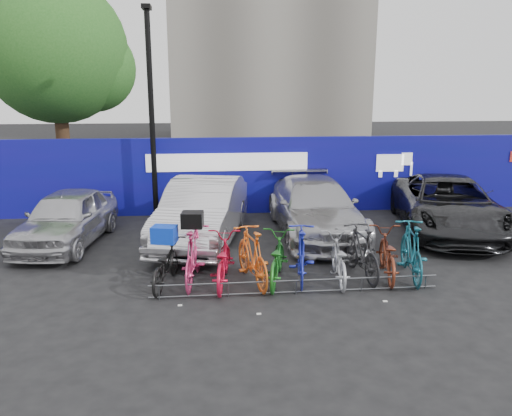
{
  "coord_description": "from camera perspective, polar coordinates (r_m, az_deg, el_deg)",
  "views": [
    {
      "loc": [
        -1.66,
        -9.44,
        3.86
      ],
      "look_at": [
        -0.51,
        2.0,
        1.1
      ],
      "focal_mm": 35.0,
      "sensor_mm": 36.0,
      "label": 1
    }
  ],
  "objects": [
    {
      "name": "ground",
      "position": [
        10.33,
        3.97,
        -8.49
      ],
      "size": [
        100.0,
        100.0,
        0.0
      ],
      "primitive_type": "plane",
      "color": "black",
      "rests_on": "ground"
    },
    {
      "name": "hoarding",
      "position": [
        15.76,
        0.43,
        3.77
      ],
      "size": [
        22.0,
        0.18,
        2.4
      ],
      "color": "#090F7F",
      "rests_on": "ground"
    },
    {
      "name": "tree",
      "position": [
        20.2,
        -21.26,
        16.02
      ],
      "size": [
        5.4,
        5.2,
        7.8
      ],
      "color": "#382314",
      "rests_on": "ground"
    },
    {
      "name": "lamppost",
      "position": [
        14.93,
        -11.87,
        10.93
      ],
      "size": [
        0.25,
        0.5,
        6.11
      ],
      "color": "black",
      "rests_on": "ground"
    },
    {
      "name": "bike_rack",
      "position": [
        9.73,
        4.58,
        -8.91
      ],
      "size": [
        5.6,
        0.03,
        0.3
      ],
      "color": "#595B60",
      "rests_on": "ground"
    },
    {
      "name": "car_0",
      "position": [
        13.45,
        -20.81,
        -1.03
      ],
      "size": [
        2.18,
        4.26,
        1.39
      ],
      "primitive_type": "imported",
      "rotation": [
        0.0,
        0.0,
        -0.14
      ],
      "color": "#ADADB2",
      "rests_on": "ground"
    },
    {
      "name": "car_1",
      "position": [
        12.82,
        -6.14,
        -0.41
      ],
      "size": [
        2.67,
        5.11,
        1.6
      ],
      "primitive_type": "imported",
      "rotation": [
        0.0,
        0.0,
        -0.21
      ],
      "color": "#BDBCC1",
      "rests_on": "ground"
    },
    {
      "name": "car_2",
      "position": [
        13.54,
        6.74,
        0.06
      ],
      "size": [
        2.08,
        5.11,
        1.48
      ],
      "primitive_type": "imported",
      "rotation": [
        0.0,
        0.0,
        -0.0
      ],
      "color": "#A4A4A8",
      "rests_on": "ground"
    },
    {
      "name": "car_3",
      "position": [
        14.66,
        21.03,
        0.33
      ],
      "size": [
        3.76,
        5.88,
        1.51
      ],
      "primitive_type": "imported",
      "rotation": [
        0.0,
        0.0,
        -0.25
      ],
      "color": "black",
      "rests_on": "ground"
    },
    {
      "name": "bike_0",
      "position": [
        10.16,
        -10.29,
        -6.34
      ],
      "size": [
        0.96,
        1.82,
        0.91
      ],
      "primitive_type": "imported",
      "rotation": [
        0.0,
        0.0,
        2.93
      ],
      "color": "black",
      "rests_on": "ground"
    },
    {
      "name": "bike_1",
      "position": [
        10.2,
        -7.16,
        -5.36
      ],
      "size": [
        0.8,
        2.01,
        1.17
      ],
      "primitive_type": "imported",
      "rotation": [
        0.0,
        0.0,
        3.01
      ],
      "color": "#CC3169",
      "rests_on": "ground"
    },
    {
      "name": "bike_2",
      "position": [
        10.07,
        -3.87,
        -6.03
      ],
      "size": [
        0.9,
        1.98,
        1.0
      ],
      "primitive_type": "imported",
      "rotation": [
        0.0,
        0.0,
        3.01
      ],
      "color": "red",
      "rests_on": "ground"
    },
    {
      "name": "bike_3",
      "position": [
        10.1,
        -0.44,
        -5.48
      ],
      "size": [
        0.94,
        2.0,
        1.16
      ],
      "primitive_type": "imported",
      "rotation": [
        0.0,
        0.0,
        3.35
      ],
      "color": "orange",
      "rests_on": "ground"
    },
    {
      "name": "bike_4",
      "position": [
        10.19,
        2.32,
        -5.81
      ],
      "size": [
        1.1,
        2.0,
        1.0
      ],
      "primitive_type": "imported",
      "rotation": [
        0.0,
        0.0,
        2.9
      ],
      "color": "#1D6E1E",
      "rests_on": "ground"
    },
    {
      "name": "bike_5",
      "position": [
        10.3,
        5.21,
        -5.24
      ],
      "size": [
        0.83,
        1.94,
        1.13
      ],
      "primitive_type": "imported",
      "rotation": [
        0.0,
        0.0,
        2.98
      ],
      "color": "#1C25A3",
      "rests_on": "ground"
    },
    {
      "name": "bike_6",
      "position": [
        10.38,
        9.37,
        -5.77
      ],
      "size": [
        0.83,
        1.85,
        0.94
      ],
      "primitive_type": "imported",
      "rotation": [
        0.0,
        0.0,
        3.02
      ],
      "color": "#A2A4AA",
      "rests_on": "ground"
    },
    {
      "name": "bike_7",
      "position": [
        10.65,
        11.98,
        -4.9
      ],
      "size": [
        0.66,
        1.89,
        1.11
      ],
      "primitive_type": "imported",
      "rotation": [
        0.0,
        0.0,
        3.22
      ],
      "color": "black",
      "rests_on": "ground"
    },
    {
      "name": "bike_8",
      "position": [
        10.8,
        14.71,
        -5.11
      ],
      "size": [
        1.04,
        1.99,
        1.0
      ],
      "primitive_type": "imported",
      "rotation": [
        0.0,
        0.0,
        2.93
      ],
      "color": "maroon",
      "rests_on": "ground"
    },
    {
      "name": "bike_9",
      "position": [
        10.85,
        17.34,
        -4.67
      ],
      "size": [
        0.92,
        2.05,
        1.19
      ],
      "primitive_type": "imported",
      "rotation": [
        0.0,
        0.0,
        2.95
      ],
      "color": "#15586A",
      "rests_on": "ground"
    },
    {
      "name": "cargo_crate",
      "position": [
        9.97,
        -10.44,
        -2.97
      ],
      "size": [
        0.53,
        0.45,
        0.33
      ],
      "primitive_type": "cube",
      "rotation": [
        0.0,
        0.0,
        -0.23
      ],
      "color": "#0B35CD",
      "rests_on": "bike_0"
    },
    {
      "name": "cargo_topcase",
      "position": [
        9.98,
        -7.28,
        -1.33
      ],
      "size": [
        0.46,
        0.42,
        0.31
      ],
      "primitive_type": "cube",
      "rotation": [
        0.0,
        0.0,
        -0.11
      ],
      "color": "black",
      "rests_on": "bike_1"
    }
  ]
}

